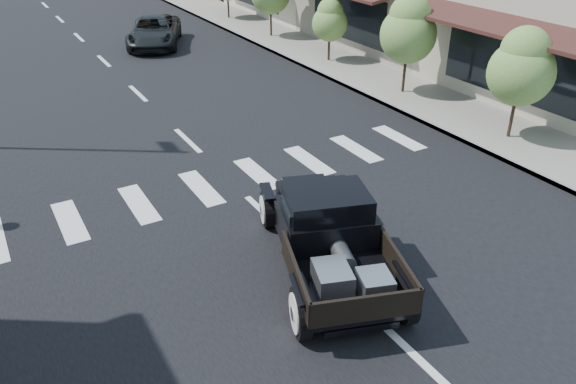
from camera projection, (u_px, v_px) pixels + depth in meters
ground at (313, 260)px, 11.46m from camera, size 120.00×120.00×0.00m
road at (116, 73)px, 22.85m from camera, size 14.00×80.00×0.02m
road_markings at (156, 111)px, 19.05m from camera, size 12.00×60.00×0.06m
sidewalk_right at (295, 45)px, 26.55m from camera, size 3.00×80.00×0.15m
small_tree_a at (518, 86)px, 15.98m from camera, size 1.87×1.87×3.11m
small_tree_b at (407, 46)px, 19.60m from camera, size 1.96×1.96×3.27m
small_tree_c at (330, 31)px, 23.47m from camera, size 1.48×1.48×2.46m
small_tree_d at (271, 2)px, 27.20m from camera, size 1.93×1.93×3.22m
hotrod_pickup at (329, 234)px, 10.78m from camera, size 3.67×5.30×1.68m
second_car at (154, 32)px, 26.44m from camera, size 3.98×5.27×1.33m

